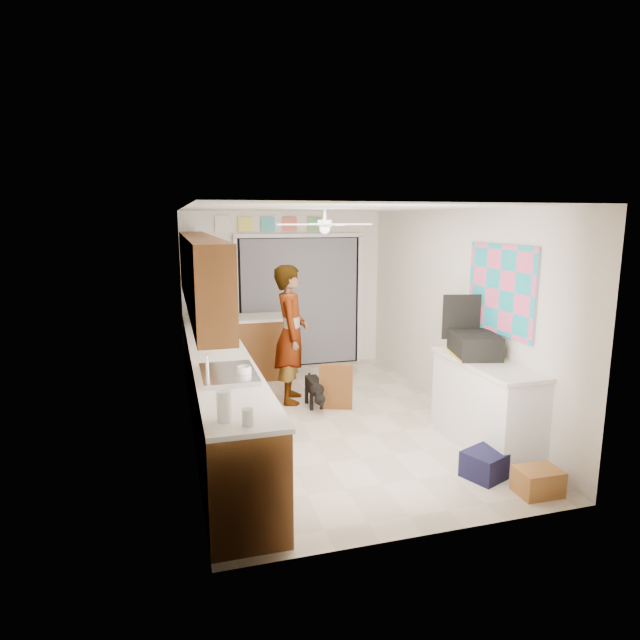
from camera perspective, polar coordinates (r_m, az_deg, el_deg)
floor at (r=6.56m, az=0.98°, el=-10.55°), size 5.00×5.00×0.00m
ceiling at (r=6.11m, az=1.05°, el=11.83°), size 5.00×5.00×0.00m
wall_back at (r=8.61m, az=-3.86°, el=3.18°), size 3.20×0.00×3.20m
wall_front at (r=3.96m, az=11.70°, el=-6.17°), size 3.20×0.00×3.20m
wall_left at (r=5.96m, az=-13.87°, el=-0.55°), size 0.00×5.00×5.00m
wall_right at (r=6.85m, az=13.92°, el=0.91°), size 0.00×5.00×5.00m
left_base_cabinets at (r=6.18m, az=-10.72°, el=-7.69°), size 0.60×4.80×0.90m
left_countertop at (r=6.05m, az=-10.79°, el=-3.46°), size 0.62×4.80×0.04m
upper_cabinets at (r=6.08m, az=-12.67°, el=4.98°), size 0.32×4.00×0.80m
sink_basin at (r=5.08m, az=-9.74°, el=-5.78°), size 0.50×0.76×0.06m
faucet at (r=5.04m, az=-11.93°, el=-4.87°), size 0.03×0.03×0.22m
peninsula_base at (r=8.18m, az=-6.47°, el=-2.97°), size 1.00×0.60×0.90m
peninsula_top at (r=8.09m, az=-6.54°, el=0.26°), size 1.04×0.64×0.04m
back_opening_recess at (r=8.67m, az=-2.18°, el=1.91°), size 2.00×0.06×2.10m
curtain_panel at (r=8.63m, az=-2.12°, el=1.87°), size 1.90×0.03×2.05m
door_trim_left at (r=8.46m, az=-8.86°, el=1.56°), size 0.06×0.04×2.10m
door_trim_right at (r=8.93m, az=4.23°, el=2.16°), size 0.06×0.04×2.10m
door_trim_head at (r=8.54m, az=-2.18°, el=8.99°), size 2.10×0.04×0.06m
header_frame_0 at (r=8.40m, az=-7.97°, el=10.10°), size 0.22×0.02×0.22m
header_frame_1 at (r=8.46m, az=-5.59°, el=10.15°), size 0.22×0.02×0.22m
header_frame_2 at (r=8.53m, az=-3.24°, el=10.19°), size 0.22×0.02×0.22m
header_frame_3 at (r=8.63m, az=-0.60°, el=10.21°), size 0.22×0.02×0.22m
route66_sign at (r=8.36m, az=-10.38°, el=10.02°), size 0.22×0.02×0.26m
right_counter_base at (r=5.93m, az=17.24°, el=-8.79°), size 0.50×1.40×0.90m
right_counter_top at (r=5.79m, az=17.42°, el=-4.41°), size 0.54×1.44×0.04m
abstract_painting at (r=5.95m, az=18.70°, el=3.08°), size 0.03×1.15×0.95m
ceiling_fan at (r=6.31m, az=0.51°, el=10.17°), size 1.14×1.14×0.24m
microwave at (r=7.70m, az=-11.63°, el=0.89°), size 0.51×0.63×0.31m
cup at (r=5.01m, az=-8.11°, el=-5.50°), size 0.17×0.17×0.11m
jar_b at (r=3.89m, az=-7.72°, el=-10.25°), size 0.10×0.10×0.12m
paper_towel_roll at (r=3.96m, az=-10.19°, el=-9.04°), size 0.12×0.12×0.23m
suitcase at (r=5.93m, az=16.15°, el=-2.55°), size 0.56×0.67×0.25m
suitcase_rim at (r=5.95m, az=16.09°, el=-3.58°), size 0.57×0.67×0.02m
suitcase_lid at (r=6.12m, az=14.84°, el=0.32°), size 0.41×0.13×0.50m
cardboard_box at (r=5.26m, az=22.23°, el=-15.65°), size 0.38×0.29×0.23m
navy_crate at (r=5.42m, az=17.34°, el=-14.45°), size 0.50×0.46×0.25m
cabinet_door_panel at (r=6.73m, az=1.70°, el=-7.17°), size 0.45×0.29×0.62m
man at (r=6.96m, az=-3.13°, el=-1.52°), size 0.58×0.75×1.81m
dog at (r=6.93m, az=-0.65°, el=-7.55°), size 0.24×0.53×0.42m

